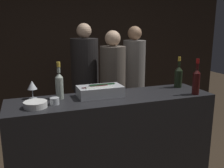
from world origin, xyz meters
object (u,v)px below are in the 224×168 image
object	(u,v)px
champagne_bottle	(178,76)
person_in_hoodie	(134,75)
bowl_white	(35,104)
person_grey_polo	(85,77)
red_wine_bottle_tall	(196,80)
ice_bin_with_bottles	(100,91)
wine_glass	(32,86)
rose_wine_bottle	(59,84)
person_blond_tee	(113,84)
candle_votive	(55,101)

from	to	relation	value
champagne_bottle	person_in_hoodie	size ratio (longest dim) A/B	0.20
bowl_white	person_grey_polo	size ratio (longest dim) A/B	0.11
red_wine_bottle_tall	bowl_white	bearing A→B (deg)	176.08
ice_bin_with_bottles	wine_glass	bearing A→B (deg)	167.68
red_wine_bottle_tall	rose_wine_bottle	size ratio (longest dim) A/B	1.03
ice_bin_with_bottles	person_in_hoodie	distance (m)	1.57
bowl_white	champagne_bottle	distance (m)	1.53
rose_wine_bottle	person_grey_polo	world-z (taller)	person_grey_polo
ice_bin_with_bottles	person_in_hoodie	bearing A→B (deg)	53.31
bowl_white	wine_glass	world-z (taller)	wine_glass
wine_glass	red_wine_bottle_tall	world-z (taller)	red_wine_bottle_tall
champagne_bottle	person_blond_tee	distance (m)	1.02
bowl_white	wine_glass	bearing A→B (deg)	91.67
champagne_bottle	person_in_hoodie	bearing A→B (deg)	89.18
red_wine_bottle_tall	person_blond_tee	xyz separation A→B (m)	(-0.43, 1.20, -0.26)
red_wine_bottle_tall	person_grey_polo	size ratio (longest dim) A/B	0.20
candle_votive	person_blond_tee	bearing A→B (deg)	49.44
wine_glass	person_blond_tee	xyz separation A→B (m)	(1.08, 0.82, -0.24)
bowl_white	red_wine_bottle_tall	distance (m)	1.51
champagne_bottle	person_blond_tee	world-z (taller)	person_blond_tee
bowl_white	person_in_hoodie	size ratio (longest dim) A/B	0.11
person_in_hoodie	person_grey_polo	size ratio (longest dim) A/B	0.98
candle_votive	rose_wine_bottle	world-z (taller)	rose_wine_bottle
candle_votive	rose_wine_bottle	xyz separation A→B (m)	(0.07, 0.16, 0.11)
red_wine_bottle_tall	rose_wine_bottle	distance (m)	1.31
red_wine_bottle_tall	person_grey_polo	xyz separation A→B (m)	(-0.74, 1.53, -0.21)
bowl_white	person_blond_tee	world-z (taller)	person_blond_tee
person_in_hoodie	rose_wine_bottle	bearing A→B (deg)	-97.18
person_blond_tee	ice_bin_with_bottles	bearing A→B (deg)	-21.49
bowl_white	wine_glass	distance (m)	0.29
bowl_white	candle_votive	distance (m)	0.16
ice_bin_with_bottles	person_grey_polo	xyz separation A→B (m)	(0.17, 1.29, -0.13)
person_in_hoodie	person_blond_tee	bearing A→B (deg)	-106.77
champagne_bottle	ice_bin_with_bottles	bearing A→B (deg)	-175.96
red_wine_bottle_tall	champagne_bottle	distance (m)	0.31
person_in_hoodie	candle_votive	bearing A→B (deg)	-94.96
champagne_bottle	person_grey_polo	size ratio (longest dim) A/B	0.19
red_wine_bottle_tall	person_blond_tee	world-z (taller)	person_blond_tee
rose_wine_bottle	champagne_bottle	world-z (taller)	rose_wine_bottle
red_wine_bottle_tall	wine_glass	bearing A→B (deg)	165.87
red_wine_bottle_tall	champagne_bottle	xyz separation A→B (m)	(0.01, 0.31, -0.01)
bowl_white	rose_wine_bottle	xyz separation A→B (m)	(0.23, 0.19, 0.11)
wine_glass	rose_wine_bottle	xyz separation A→B (m)	(0.24, -0.08, 0.01)
wine_glass	champagne_bottle	world-z (taller)	champagne_bottle
ice_bin_with_bottles	person_blond_tee	world-z (taller)	person_blond_tee
bowl_white	candle_votive	xyz separation A→B (m)	(0.16, 0.03, 0.00)
candle_votive	person_in_hoodie	bearing A→B (deg)	44.90
person_in_hoodie	person_blond_tee	size ratio (longest dim) A/B	1.03
candle_votive	person_grey_polo	xyz separation A→B (m)	(0.61, 1.40, -0.10)
wine_glass	candle_votive	xyz separation A→B (m)	(0.17, -0.25, -0.09)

